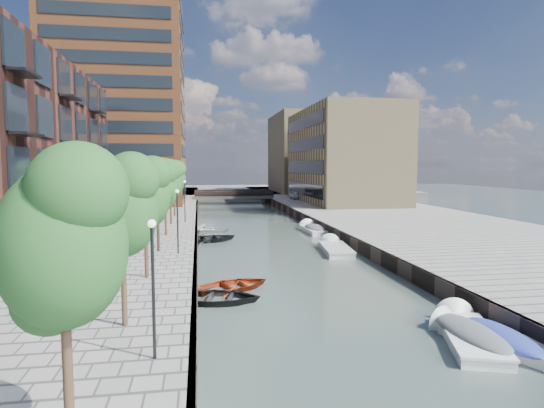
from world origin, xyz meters
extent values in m
plane|color=#38473F|center=(0.00, 40.00, 0.00)|extent=(300.00, 300.00, 0.00)
cube|color=gray|center=(16.00, 40.00, 0.50)|extent=(20.00, 140.00, 1.00)
cube|color=#332823|center=(-6.10, 40.00, 0.50)|extent=(0.25, 140.00, 1.00)
cube|color=#332823|center=(6.10, 40.00, 0.50)|extent=(0.25, 140.00, 1.00)
cube|color=gray|center=(0.00, 100.00, 0.50)|extent=(80.00, 40.00, 1.00)
cube|color=brown|center=(-17.00, 65.00, 16.00)|extent=(18.00, 18.00, 30.00)
cube|color=#9A885E|center=(16.00, 62.00, 8.00)|extent=(12.00, 25.00, 14.00)
cube|color=#9A885E|center=(16.00, 88.00, 9.00)|extent=(12.00, 20.00, 16.00)
cube|color=gray|center=(0.00, 72.00, 1.30)|extent=(13.00, 6.00, 0.60)
cube|color=#332823|center=(0.00, 69.20, 1.90)|extent=(13.00, 0.40, 0.80)
cube|color=#332823|center=(0.00, 74.80, 1.90)|extent=(13.00, 0.40, 0.80)
cylinder|color=#382619|center=(-8.50, 4.00, 2.60)|extent=(0.20, 0.20, 3.20)
ellipsoid|color=#1F5422|center=(-8.50, 4.00, 5.33)|extent=(2.50, 2.50, 3.25)
cylinder|color=#382619|center=(-8.50, 11.00, 2.60)|extent=(0.20, 0.20, 3.20)
ellipsoid|color=#1F5422|center=(-8.50, 11.00, 5.33)|extent=(2.50, 2.50, 3.25)
cylinder|color=#382619|center=(-8.50, 18.00, 2.60)|extent=(0.20, 0.20, 3.20)
ellipsoid|color=#1F5422|center=(-8.50, 18.00, 5.33)|extent=(2.50, 2.50, 3.25)
cylinder|color=#382619|center=(-8.50, 25.00, 2.60)|extent=(0.20, 0.20, 3.20)
ellipsoid|color=#1F5422|center=(-8.50, 25.00, 5.33)|extent=(2.50, 2.50, 3.25)
cylinder|color=#382619|center=(-8.50, 32.00, 2.60)|extent=(0.20, 0.20, 3.20)
ellipsoid|color=#1F5422|center=(-8.50, 32.00, 5.33)|extent=(2.50, 2.50, 3.25)
cylinder|color=#382619|center=(-8.50, 39.00, 2.60)|extent=(0.20, 0.20, 3.20)
ellipsoid|color=#1F5422|center=(-8.50, 39.00, 5.33)|extent=(2.50, 2.50, 3.25)
cylinder|color=#382619|center=(-8.50, 46.00, 2.60)|extent=(0.20, 0.20, 3.20)
ellipsoid|color=#1F5422|center=(-8.50, 46.00, 5.33)|extent=(2.50, 2.50, 3.25)
cylinder|color=black|center=(-7.20, 8.00, 3.00)|extent=(0.10, 0.10, 4.00)
sphere|color=#FFF2CC|center=(-7.20, 8.00, 5.00)|extent=(0.24, 0.24, 0.24)
cylinder|color=black|center=(-7.20, 24.00, 3.00)|extent=(0.10, 0.10, 4.00)
sphere|color=#FFF2CC|center=(-7.20, 24.00, 5.00)|extent=(0.24, 0.24, 0.24)
cylinder|color=black|center=(-7.20, 40.00, 3.00)|extent=(0.10, 0.10, 4.00)
sphere|color=#FFF2CC|center=(-7.20, 40.00, 5.00)|extent=(0.24, 0.24, 0.24)
imported|color=black|center=(-5.16, 16.49, 0.00)|extent=(5.11, 4.12, 0.94)
imported|color=#9A2E10|center=(-4.06, 18.64, 0.00)|extent=(5.06, 4.43, 0.87)
imported|color=silver|center=(-5.40, 39.33, 0.00)|extent=(5.66, 4.45, 1.06)
imported|color=black|center=(-4.94, 34.19, 0.00)|extent=(5.70, 4.84, 1.00)
cube|color=white|center=(4.10, 9.73, 0.05)|extent=(3.14, 4.96, 0.66)
cube|color=white|center=(4.10, 9.73, 0.40)|extent=(3.25, 5.08, 0.10)
cone|color=white|center=(4.86, 11.93, 0.10)|extent=(1.92, 1.42, 1.72)
ellipsoid|color=#505457|center=(4.10, 9.73, 0.46)|extent=(2.91, 4.54, 0.57)
cube|color=#BCBCB9|center=(4.40, 27.46, 0.05)|extent=(2.45, 5.23, 0.71)
cube|color=#BCBCB9|center=(4.40, 27.46, 0.44)|extent=(2.55, 5.35, 0.11)
cone|color=#BCBCB9|center=(4.70, 29.96, 0.11)|extent=(1.97, 1.20, 1.86)
cube|color=silver|center=(5.04, 9.26, 0.05)|extent=(3.26, 4.58, 0.61)
cube|color=silver|center=(5.04, 9.26, 0.37)|extent=(3.36, 4.70, 0.09)
cone|color=silver|center=(4.14, 11.21, 0.09)|extent=(1.80, 1.43, 1.59)
ellipsoid|color=#213398|center=(5.04, 9.26, 0.42)|extent=(3.01, 4.20, 0.52)
cube|color=white|center=(5.40, 37.62, 0.05)|extent=(1.96, 5.08, 0.71)
cube|color=white|center=(5.40, 37.62, 0.44)|extent=(2.05, 5.19, 0.11)
cone|color=white|center=(5.35, 40.14, 0.11)|extent=(1.88, 1.02, 1.86)
ellipsoid|color=#4F5156|center=(5.40, 37.62, 0.49)|extent=(1.85, 4.64, 0.61)
imported|color=#BBBEC0|center=(9.96, 66.91, 1.68)|extent=(1.92, 4.09, 1.36)
camera|label=1|loc=(-5.86, -5.31, 6.70)|focal=30.00mm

